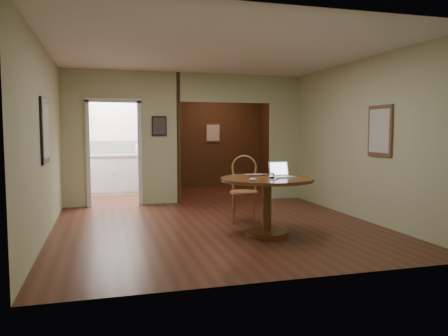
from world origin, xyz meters
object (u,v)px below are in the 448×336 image
object	(u,v)px
open_laptop	(280,173)
closed_laptop	(257,175)
dining_table	(267,193)
chair	(244,185)

from	to	relation	value
open_laptop	closed_laptop	distance (m)	0.37
dining_table	open_laptop	size ratio (longest dim) A/B	3.91
closed_laptop	chair	bearing A→B (deg)	79.94
dining_table	closed_laptop	size ratio (longest dim) A/B	4.14
dining_table	chair	xyz separation A→B (m)	(-0.02, 0.99, -0.00)
open_laptop	chair	bearing A→B (deg)	97.34
dining_table	closed_laptop	bearing A→B (deg)	102.87
dining_table	chair	bearing A→B (deg)	91.44
open_laptop	closed_laptop	size ratio (longest dim) A/B	1.06
dining_table	closed_laptop	world-z (taller)	closed_laptop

